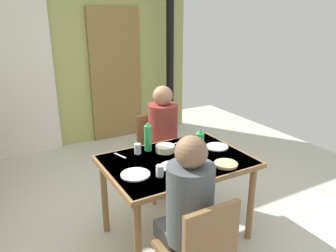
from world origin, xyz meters
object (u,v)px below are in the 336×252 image
object	(u,v)px
dining_table	(177,168)
person_far_diner	(164,128)
chair_near_diner	(200,251)
water_bottle_green_near	(148,137)
water_bottle_green_far	(199,149)
serving_bowl_center	(165,149)
person_near_diner	(189,201)
chair_far_diner	(158,149)

from	to	relation	value
dining_table	person_far_diner	bearing A→B (deg)	70.62
chair_near_diner	water_bottle_green_near	distance (m)	1.15
person_far_diner	water_bottle_green_far	world-z (taller)	person_far_diner
dining_table	serving_bowl_center	bearing A→B (deg)	91.08
water_bottle_green_near	serving_bowl_center	distance (m)	0.18
dining_table	water_bottle_green_far	size ratio (longest dim) A/B	3.86
dining_table	person_far_diner	distance (m)	0.69
person_near_diner	person_far_diner	size ratio (longest dim) A/B	1.00
person_far_diner	water_bottle_green_near	bearing A→B (deg)	45.20
chair_near_diner	person_near_diner	distance (m)	0.31
water_bottle_green_far	serving_bowl_center	size ratio (longest dim) A/B	1.83
dining_table	water_bottle_green_near	distance (m)	0.38
chair_far_diner	person_far_diner	bearing A→B (deg)	90.00
dining_table	person_near_diner	distance (m)	0.72
dining_table	serving_bowl_center	distance (m)	0.22
dining_table	water_bottle_green_near	bearing A→B (deg)	112.84
chair_near_diner	water_bottle_green_far	distance (m)	0.81
person_near_diner	serving_bowl_center	world-z (taller)	person_near_diner
person_far_diner	water_bottle_green_near	size ratio (longest dim) A/B	2.91
chair_near_diner	person_near_diner	bearing A→B (deg)	90.00
dining_table	water_bottle_green_near	xyz separation A→B (m)	(-0.12, 0.29, 0.21)
chair_far_diner	serving_bowl_center	world-z (taller)	chair_far_diner
water_bottle_green_near	water_bottle_green_far	world-z (taller)	water_bottle_green_far
dining_table	serving_bowl_center	xyz separation A→B (m)	(-0.00, 0.20, 0.11)
person_far_diner	water_bottle_green_far	size ratio (longest dim) A/B	2.48
person_far_diner	serving_bowl_center	world-z (taller)	person_far_diner
dining_table	chair_far_diner	xyz separation A→B (m)	(0.23, 0.78, -0.16)
person_far_diner	water_bottle_green_near	xyz separation A→B (m)	(-0.35, -0.35, 0.08)
chair_far_diner	water_bottle_green_near	distance (m)	0.70
person_near_diner	person_far_diner	bearing A→B (deg)	67.81
serving_bowl_center	chair_far_diner	bearing A→B (deg)	68.51
water_bottle_green_far	serving_bowl_center	bearing A→B (deg)	103.65
chair_far_diner	serving_bowl_center	size ratio (longest dim) A/B	5.12
person_far_diner	chair_near_diner	bearing A→B (deg)	69.76
water_bottle_green_far	person_near_diner	bearing A→B (deg)	-130.59
water_bottle_green_far	serving_bowl_center	world-z (taller)	water_bottle_green_far
dining_table	serving_bowl_center	world-z (taller)	serving_bowl_center
dining_table	chair_near_diner	world-z (taller)	chair_near_diner
chair_near_diner	dining_table	bearing A→B (deg)	69.06
chair_far_diner	water_bottle_green_far	xyz separation A→B (m)	(-0.14, -0.97, 0.39)
chair_near_diner	water_bottle_green_far	size ratio (longest dim) A/B	2.80
person_far_diner	chair_far_diner	bearing A→B (deg)	-90.00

